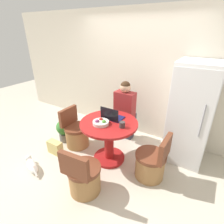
% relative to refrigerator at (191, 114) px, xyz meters
% --- Properties ---
extents(ground_plane, '(12.00, 12.00, 0.00)m').
position_rel_refrigerator_xyz_m(ground_plane, '(-1.24, -0.99, -0.89)').
color(ground_plane, beige).
extents(wall_back, '(7.00, 0.06, 2.60)m').
position_rel_refrigerator_xyz_m(wall_back, '(-1.24, 0.40, 0.41)').
color(wall_back, beige).
rests_on(wall_back, ground_plane).
extents(refrigerator, '(0.66, 0.72, 1.77)m').
position_rel_refrigerator_xyz_m(refrigerator, '(0.00, 0.00, 0.00)').
color(refrigerator, white).
rests_on(refrigerator, ground_plane).
extents(dining_table, '(0.99, 0.99, 0.77)m').
position_rel_refrigerator_xyz_m(dining_table, '(-1.15, -0.80, -0.38)').
color(dining_table, maroon).
rests_on(dining_table, ground_plane).
extents(chair_left_side, '(0.49, 0.49, 0.79)m').
position_rel_refrigerator_xyz_m(chair_left_side, '(-1.95, -0.79, -0.62)').
color(chair_left_side, '#9E7042').
rests_on(chair_left_side, ground_plane).
extents(chair_right_side, '(0.49, 0.49, 0.79)m').
position_rel_refrigerator_xyz_m(chair_right_side, '(-0.34, -0.81, -0.62)').
color(chair_right_side, '#9E7042').
rests_on(chair_right_side, ground_plane).
extents(chair_near_camera, '(0.49, 0.50, 0.79)m').
position_rel_refrigerator_xyz_m(chair_near_camera, '(-1.07, -1.61, -0.62)').
color(chair_near_camera, '#9E7042').
rests_on(chair_near_camera, ground_plane).
extents(person_seated, '(0.40, 0.37, 1.32)m').
position_rel_refrigerator_xyz_m(person_seated, '(-1.21, -0.09, -0.16)').
color(person_seated, '#2D2D38').
rests_on(person_seated, ground_plane).
extents(laptop, '(0.35, 0.26, 0.23)m').
position_rel_refrigerator_xyz_m(laptop, '(-1.17, -0.67, -0.06)').
color(laptop, '#141947').
rests_on(laptop, dining_table).
extents(fruit_bowl, '(0.27, 0.27, 0.10)m').
position_rel_refrigerator_xyz_m(fruit_bowl, '(-1.22, -0.93, -0.08)').
color(fruit_bowl, beige).
rests_on(fruit_bowl, dining_table).
extents(coffee_cup, '(0.09, 0.09, 0.10)m').
position_rel_refrigerator_xyz_m(coffee_cup, '(-0.88, -0.84, -0.06)').
color(coffee_cup, '#383333').
rests_on(coffee_cup, dining_table).
extents(cat, '(0.51, 0.27, 0.16)m').
position_rel_refrigerator_xyz_m(cat, '(-2.13, -1.74, -0.80)').
color(cat, white).
rests_on(cat, ground_plane).
extents(potted_plant, '(0.33, 0.33, 0.48)m').
position_rel_refrigerator_xyz_m(potted_plant, '(-2.28, -0.80, -0.62)').
color(potted_plant, slate).
rests_on(potted_plant, ground_plane).
extents(handbag, '(0.30, 0.14, 0.26)m').
position_rel_refrigerator_xyz_m(handbag, '(-2.12, -1.22, -0.76)').
color(handbag, tan).
rests_on(handbag, ground_plane).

